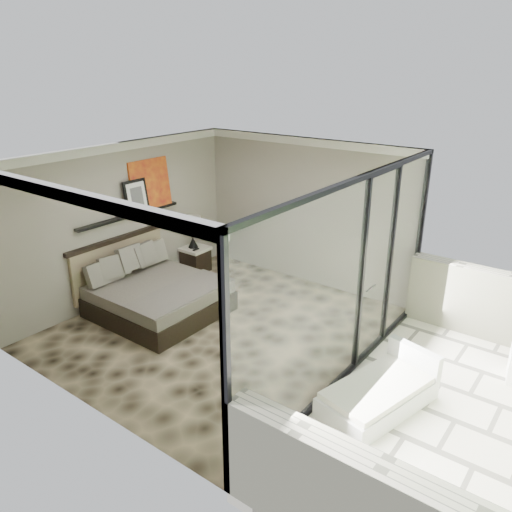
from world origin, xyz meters
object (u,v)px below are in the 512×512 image
Objects in this scene: table_lamp at (192,228)px; lounger at (380,393)px; bed at (155,294)px; nightstand at (196,259)px.

table_lamp is 5.29m from lounger.
nightstand is (-0.69, 1.74, -0.08)m from bed.
lounger is at bearing -19.98° from table_lamp.
table_lamp is (-0.04, -0.01, 0.69)m from nightstand.
table_lamp reaches higher than nightstand.
lounger is at bearing -0.85° from bed.
table_lamp reaches higher than bed.
nightstand is 0.69m from table_lamp.
table_lamp is at bearing 112.73° from bed.
table_lamp is at bearing -162.71° from nightstand.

